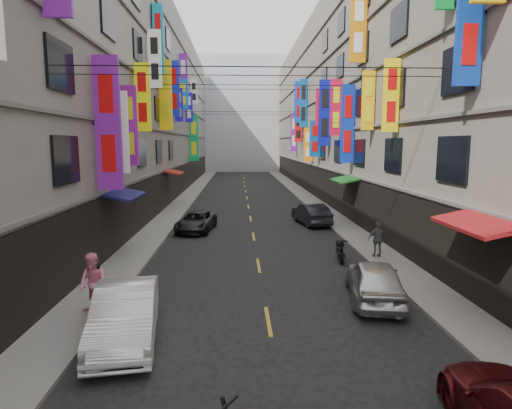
{
  "coord_description": "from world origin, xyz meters",
  "views": [
    {
      "loc": [
        -0.91,
        5.61,
        5.37
      ],
      "look_at": [
        -0.55,
        13.99,
        4.17
      ],
      "focal_mm": 30.0,
      "sensor_mm": 36.0,
      "label": 1
    }
  ],
  "objects": [
    {
      "name": "car_right_far",
      "position": [
        4.0,
        33.69,
        0.71
      ],
      "size": [
        2.22,
        4.52,
        1.42
      ],
      "primitive_type": "imported",
      "rotation": [
        0.0,
        0.0,
        3.31
      ],
      "color": "#25262C",
      "rests_on": "ground"
    },
    {
      "name": "sidewalk_left",
      "position": [
        -6.0,
        42.0,
        0.06
      ],
      "size": [
        2.0,
        90.0,
        0.12
      ],
      "primitive_type": "cube",
      "color": "slate",
      "rests_on": "ground"
    },
    {
      "name": "shop_signage",
      "position": [
        -0.08,
        35.14,
        8.94
      ],
      "size": [
        14.0,
        55.0,
        11.99
      ],
      "color": "#0F23B0",
      "rests_on": "ground"
    },
    {
      "name": "street_awnings",
      "position": [
        -1.26,
        26.0,
        3.0
      ],
      "size": [
        13.99,
        35.2,
        0.41
      ],
      "color": "#154F2A",
      "rests_on": "ground"
    },
    {
      "name": "scooter_far_right",
      "position": [
        3.82,
        24.7,
        0.44
      ],
      "size": [
        0.56,
        1.8,
        1.14
      ],
      "rotation": [
        0.0,
        0.0,
        3.01
      ],
      "color": "black",
      "rests_on": "ground"
    },
    {
      "name": "car_right_mid",
      "position": [
        3.77,
        19.59,
        0.72
      ],
      "size": [
        2.39,
        4.46,
        1.44
      ],
      "primitive_type": "imported",
      "rotation": [
        0.0,
        0.0,
        2.97
      ],
      "color": "silver",
      "rests_on": "ground"
    },
    {
      "name": "overhead_cables",
      "position": [
        0.0,
        30.0,
        8.8
      ],
      "size": [
        14.0,
        38.04,
        1.24
      ],
      "color": "black",
      "rests_on": "ground"
    },
    {
      "name": "building_row_right",
      "position": [
        11.99,
        42.0,
        9.49
      ],
      "size": [
        10.14,
        90.0,
        19.0
      ],
      "color": "gray",
      "rests_on": "ground"
    },
    {
      "name": "lane_markings",
      "position": [
        0.0,
        39.0,
        0.0
      ],
      "size": [
        0.12,
        80.2,
        0.01
      ],
      "color": "gold",
      "rests_on": "ground"
    },
    {
      "name": "haze_block",
      "position": [
        0.0,
        92.0,
        11.0
      ],
      "size": [
        18.0,
        8.0,
        22.0
      ],
      "primitive_type": "cube",
      "color": "#A9B1BD",
      "rests_on": "ground"
    },
    {
      "name": "sidewalk_right",
      "position": [
        6.0,
        42.0,
        0.06
      ],
      "size": [
        2.0,
        90.0,
        0.12
      ],
      "primitive_type": "cube",
      "color": "slate",
      "rests_on": "ground"
    },
    {
      "name": "pedestrian_rfar",
      "position": [
        5.61,
        24.81,
        0.95
      ],
      "size": [
        0.99,
        0.57,
        1.67
      ],
      "primitive_type": "imported",
      "rotation": [
        0.0,
        0.0,
        3.15
      ],
      "color": "#5F5E61",
      "rests_on": "sidewalk_right"
    },
    {
      "name": "pedestrian_lfar",
      "position": [
        -5.4,
        18.52,
        1.08
      ],
      "size": [
        1.13,
        1.05,
        1.92
      ],
      "primitive_type": "imported",
      "rotation": [
        0.0,
        0.0,
        -0.59
      ],
      "color": "pink",
      "rests_on": "sidewalk_left"
    },
    {
      "name": "building_row_left",
      "position": [
        -11.99,
        42.0,
        9.49
      ],
      "size": [
        10.14,
        90.0,
        19.0
      ],
      "color": "gray",
      "rests_on": "ground"
    },
    {
      "name": "car_left_mid",
      "position": [
        -4.0,
        16.89,
        0.76
      ],
      "size": [
        2.27,
        4.78,
        1.51
      ],
      "primitive_type": "imported",
      "rotation": [
        0.0,
        0.0,
        0.15
      ],
      "color": "white",
      "rests_on": "ground"
    },
    {
      "name": "car_left_far",
      "position": [
        -3.49,
        31.72,
        0.6
      ],
      "size": [
        2.53,
        4.51,
        1.19
      ],
      "primitive_type": "imported",
      "rotation": [
        0.0,
        0.0,
        -0.13
      ],
      "color": "black",
      "rests_on": "ground"
    }
  ]
}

